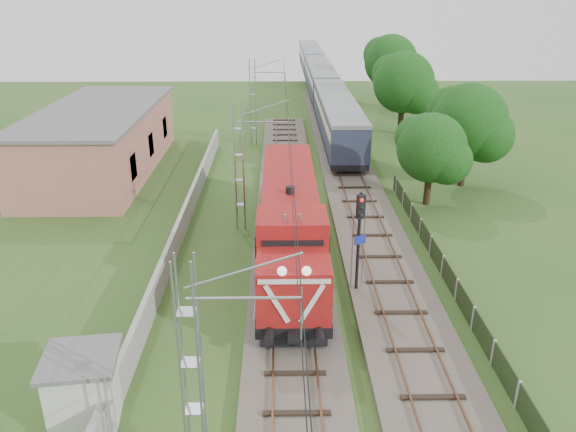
{
  "coord_description": "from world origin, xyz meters",
  "views": [
    {
      "loc": [
        -0.56,
        -20.56,
        14.29
      ],
      "look_at": [
        -0.09,
        8.63,
        2.2
      ],
      "focal_mm": 35.0,
      "sensor_mm": 36.0,
      "label": 1
    }
  ],
  "objects_px": {
    "locomotive": "(290,219)",
    "signal_post": "(360,227)",
    "relay_hut": "(84,387)",
    "coach_rake": "(320,77)"
  },
  "relations": [
    {
      "from": "coach_rake",
      "to": "relay_hut",
      "type": "distance_m",
      "value": 62.59
    },
    {
      "from": "locomotive",
      "to": "coach_rake",
      "type": "distance_m",
      "value": 49.14
    },
    {
      "from": "signal_post",
      "to": "locomotive",
      "type": "bearing_deg",
      "value": 128.48
    },
    {
      "from": "signal_post",
      "to": "relay_hut",
      "type": "distance_m",
      "value": 13.75
    },
    {
      "from": "coach_rake",
      "to": "signal_post",
      "type": "bearing_deg",
      "value": -91.92
    },
    {
      "from": "locomotive",
      "to": "signal_post",
      "type": "height_order",
      "value": "signal_post"
    },
    {
      "from": "locomotive",
      "to": "signal_post",
      "type": "bearing_deg",
      "value": -51.52
    },
    {
      "from": "signal_post",
      "to": "relay_hut",
      "type": "height_order",
      "value": "signal_post"
    },
    {
      "from": "signal_post",
      "to": "relay_hut",
      "type": "xyz_separation_m",
      "value": [
        -10.62,
        -8.4,
        -2.37
      ]
    },
    {
      "from": "locomotive",
      "to": "signal_post",
      "type": "distance_m",
      "value": 5.35
    }
  ]
}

